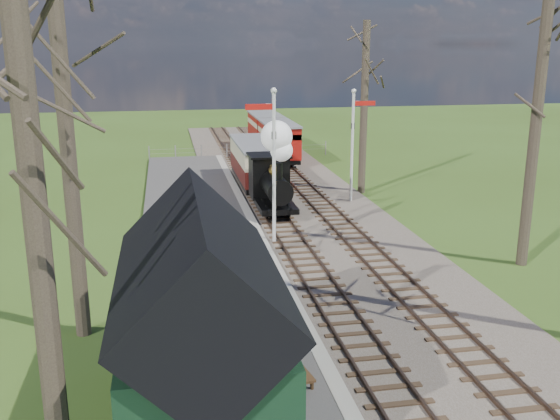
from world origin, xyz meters
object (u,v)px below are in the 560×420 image
at_px(semaphore_near, 272,155).
at_px(semaphore_far, 354,137).
at_px(sign_board, 269,316).
at_px(station_shed, 201,328).
at_px(bench, 290,362).
at_px(red_carriage_b, 266,130).
at_px(red_carriage_a, 279,141).
at_px(locomotive, 273,173).
at_px(person, 284,370).
at_px(coach, 255,161).

distance_m(semaphore_near, semaphore_far, 7.91).
relative_size(semaphore_far, sign_board, 5.79).
height_order(station_shed, bench, station_shed).
height_order(red_carriage_b, sign_board, red_carriage_b).
distance_m(station_shed, red_carriage_a, 29.88).
bearing_deg(red_carriage_a, station_shed, -103.35).
relative_size(red_carriage_b, sign_board, 5.33).
xyz_separation_m(locomotive, bench, (-2.17, -14.91, -1.45)).
bearing_deg(locomotive, sign_board, -100.34).
distance_m(semaphore_far, person, 19.07).
bearing_deg(locomotive, station_shed, -104.81).
relative_size(locomotive, red_carriage_b, 0.84).
relative_size(locomotive, bench, 2.84).
xyz_separation_m(semaphore_near, coach, (0.77, 10.27, -2.12)).
bearing_deg(sign_board, red_carriage_a, 79.07).
bearing_deg(semaphore_near, sign_board, -100.42).
xyz_separation_m(red_carriage_b, sign_board, (-4.89, -30.81, -0.85)).
bearing_deg(coach, semaphore_far, -44.34).
height_order(semaphore_far, locomotive, semaphore_far).
bearing_deg(red_carriage_a, sign_board, -100.93).
bearing_deg(coach, bench, -95.95).
height_order(coach, red_carriage_a, red_carriage_a).
distance_m(semaphore_far, red_carriage_b, 16.75).
distance_m(red_carriage_b, person, 34.56).
distance_m(semaphore_near, locomotive, 4.56).
xyz_separation_m(semaphore_far, sign_board, (-6.66, -14.25, -2.66)).
bearing_deg(sign_board, person, -93.88).
height_order(red_carriage_b, bench, red_carriage_b).
height_order(semaphore_far, red_carriage_a, semaphore_far).
bearing_deg(semaphore_far, station_shed, -115.72).
distance_m(semaphore_far, coach, 6.39).
bearing_deg(station_shed, semaphore_far, 64.28).
relative_size(coach, bench, 4.54).
bearing_deg(semaphore_far, sign_board, -115.05).
xyz_separation_m(sign_board, bench, (0.10, -2.44, -0.09)).
bearing_deg(red_carriage_b, station_shed, -101.29).
xyz_separation_m(station_shed, semaphore_near, (3.53, 12.00, 1.35)).
distance_m(station_shed, red_carriage_b, 35.25).
distance_m(semaphore_near, red_carriage_a, 17.51).
height_order(station_shed, sign_board, station_shed).
bearing_deg(locomotive, red_carriage_a, 78.51).
bearing_deg(person, semaphore_near, -23.32).
xyz_separation_m(bench, person, (-0.33, -0.92, 0.33)).
xyz_separation_m(semaphore_near, red_carriage_a, (3.37, 17.06, -2.08)).
relative_size(semaphore_far, bench, 3.66).
bearing_deg(bench, person, -109.79).
height_order(locomotive, person, locomotive).
xyz_separation_m(coach, red_carriage_a, (2.60, 6.79, 0.04)).
bearing_deg(red_carriage_b, locomotive, -98.10).
bearing_deg(station_shed, red_carriage_b, 78.71).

